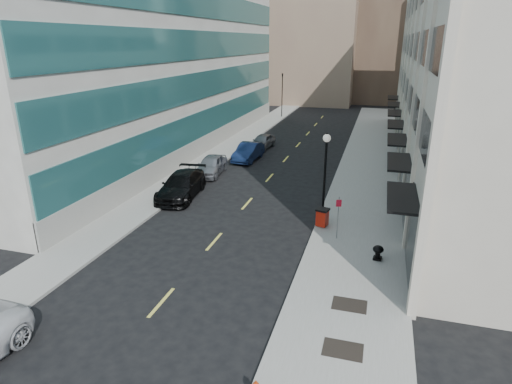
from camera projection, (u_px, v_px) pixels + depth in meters
The scene contains 21 objects.
ground at pixel (136, 332), 16.11m from camera, with size 160.00×160.00×0.00m, color black.
sidewalk_right at pixel (366, 185), 32.19m from camera, with size 5.00×80.00×0.15m, color gray.
sidewalk_left at pixel (195, 170), 35.90m from camera, with size 3.00×80.00×0.15m, color gray.
building_right at pixel (505, 59), 33.04m from camera, with size 15.30×46.50×18.25m.
building_left at pixel (130, 45), 41.41m from camera, with size 16.14×46.00×20.00m.
skyline_tan_near at pixel (318, 18), 74.00m from camera, with size 14.00×18.00×28.00m, color #89745A.
skyline_brown at pixel (392, 0), 73.44m from camera, with size 12.00×16.00×34.00m, color brown.
skyline_tan_far at pixel (275, 37), 86.69m from camera, with size 12.00×14.00×22.00m, color #89745A.
skyline_stone at pixel (453, 43), 67.71m from camera, with size 10.00×14.00×20.00m, color beige.
grate_mid at pixel (343, 350), 14.95m from camera, with size 1.40×1.00×0.01m, color black.
grate_far at pixel (349, 305), 17.49m from camera, with size 1.40×1.00×0.01m, color black.
road_centerline at pixel (259, 189), 31.49m from camera, with size 0.15×68.20×0.01m.
traffic_signal at pixel (282, 76), 59.07m from camera, with size 0.66×0.66×6.98m.
car_black_pickup at pixel (181, 185), 29.76m from camera, with size 2.35×5.78×1.68m, color black.
car_silver_sedan at pixel (211, 165), 34.80m from camera, with size 1.85×4.61×1.57m, color gray.
car_blue_sedan at pixel (248, 152), 38.93m from camera, with size 1.67×4.78×1.57m, color #132248.
car_grey_sedan at pixel (262, 141), 43.33m from camera, with size 1.69×4.20×1.43m, color slate.
trash_bin at pixel (322, 217), 24.75m from camera, with size 0.81×0.82×1.08m.
lamppost at pixel (325, 170), 24.70m from camera, with size 0.45×0.45×5.37m.
sign_post at pixel (338, 212), 22.84m from camera, with size 0.28×0.09×2.42m.
urn_planter at pixel (378, 251), 20.99m from camera, with size 0.53×0.53×0.73m.
Camera 1 is at (8.12, -11.61, 10.36)m, focal length 30.00 mm.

